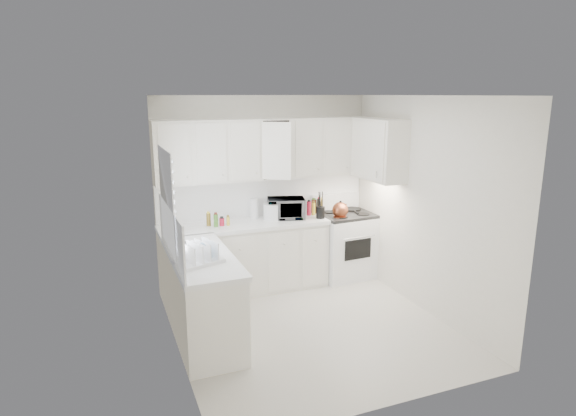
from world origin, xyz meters
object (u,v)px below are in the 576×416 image
stove (345,236)px  dish_rack (198,251)px  tea_kettle (340,209)px  utensil_crock (321,205)px  rice_cooker (273,210)px  microwave (286,206)px

stove → dish_rack: 2.76m
tea_kettle → utensil_crock: (-0.28, 0.04, 0.08)m
tea_kettle → rice_cooker: bearing=141.5°
microwave → tea_kettle: bearing=-1.6°
dish_rack → microwave: bearing=23.3°
microwave → rice_cooker: (-0.19, -0.00, -0.04)m
tea_kettle → microwave: (-0.72, 0.22, 0.05)m
stove → utensil_crock: size_ratio=3.15×
dish_rack → utensil_crock: bearing=12.3°
tea_kettle → stove: bearing=16.9°
stove → utensil_crock: utensil_crock is taller
stove → utensil_crock: bearing=-169.8°
rice_cooker → tea_kettle: bearing=-2.6°
stove → utensil_crock: 0.72m
stove → rice_cooker: bearing=172.6°
tea_kettle → utensil_crock: size_ratio=0.72×
stove → dish_rack: bearing=-155.6°
stove → tea_kettle: bearing=-142.5°
tea_kettle → dish_rack: bearing=-177.4°
stove → rice_cooker: stove is taller
stove → microwave: microwave is taller
stove → dish_rack: size_ratio=2.72×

